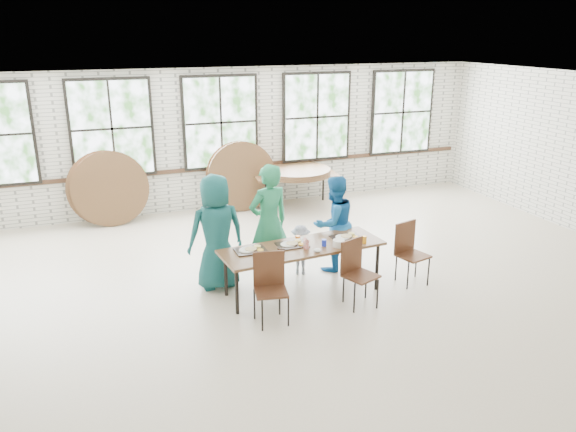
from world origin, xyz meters
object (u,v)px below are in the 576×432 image
Objects in this scene: chair_near_right at (356,267)px; storage_table at (296,177)px; dining_table at (302,249)px; chair_near_left at (270,281)px.

chair_near_right is 0.51× the size of storage_table.
dining_table is 2.59× the size of chair_near_left.
chair_near_left is 1.00× the size of chair_near_right.
chair_near_right reaches higher than dining_table.
dining_table is 1.32× the size of storage_table.
dining_table is 2.59× the size of chair_near_right.
dining_table is 0.83m from chair_near_right.
chair_near_left is at bearing -109.73° from storage_table.
dining_table and storage_table have the same top height.
chair_near_left and chair_near_right have the same top height.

